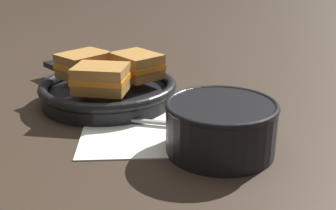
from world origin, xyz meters
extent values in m
plane|color=#382B21|center=(0.00, 0.00, 0.00)|extent=(4.00, 4.00, 0.00)
cube|color=white|center=(0.00, -0.02, 0.00)|extent=(0.24, 0.21, 0.00)
cylinder|color=black|center=(0.09, -0.10, 0.04)|extent=(0.16, 0.16, 0.07)
cylinder|color=orange|center=(0.09, -0.10, 0.06)|extent=(0.14, 0.14, 0.01)
torus|color=black|center=(0.09, -0.10, 0.07)|extent=(0.16, 0.16, 0.01)
cube|color=#9E9EA3|center=(-0.02, 0.01, 0.01)|extent=(0.11, 0.05, 0.01)
ellipsoid|color=#9E9EA3|center=(0.06, -0.02, 0.01)|extent=(0.06, 0.04, 0.01)
cylinder|color=black|center=(-0.07, 0.13, 0.01)|extent=(0.25, 0.25, 0.02)
torus|color=black|center=(-0.07, 0.13, 0.03)|extent=(0.26, 0.26, 0.02)
cube|color=black|center=(-0.18, 0.27, 0.03)|extent=(0.08, 0.10, 0.01)
cube|color=#B27A38|center=(-0.12, 0.16, 0.05)|extent=(0.11, 0.11, 0.02)
cube|color=orange|center=(-0.12, 0.16, 0.07)|extent=(0.12, 0.11, 0.01)
cube|color=#B27A38|center=(-0.12, 0.16, 0.08)|extent=(0.11, 0.11, 0.02)
cube|color=#B27A38|center=(-0.08, 0.07, 0.05)|extent=(0.10, 0.09, 0.02)
cube|color=orange|center=(-0.08, 0.07, 0.07)|extent=(0.11, 0.09, 0.01)
cube|color=#B27A38|center=(-0.08, 0.07, 0.08)|extent=(0.10, 0.09, 0.02)
cube|color=#B27A38|center=(-0.02, 0.15, 0.05)|extent=(0.11, 0.11, 0.02)
cube|color=orange|center=(-0.02, 0.15, 0.07)|extent=(0.11, 0.12, 0.01)
cube|color=#B27A38|center=(-0.02, 0.15, 0.08)|extent=(0.11, 0.11, 0.02)
camera|label=1|loc=(-0.05, -0.63, 0.28)|focal=45.00mm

